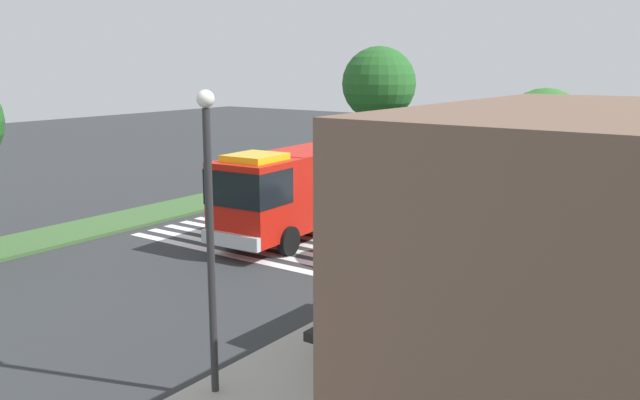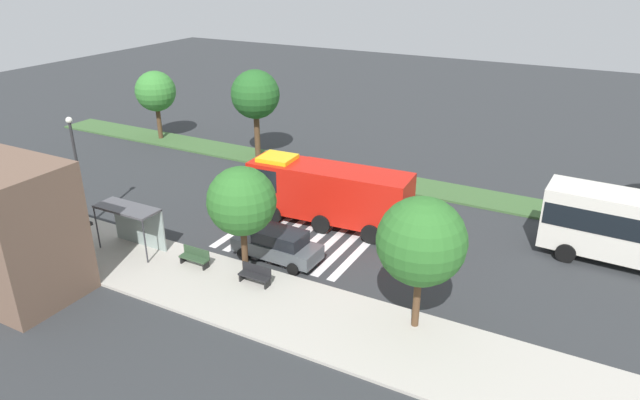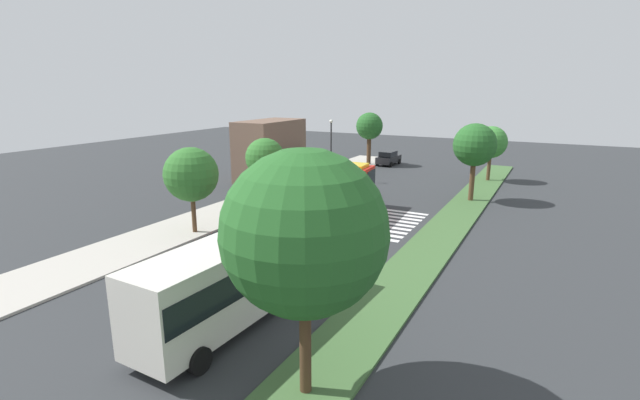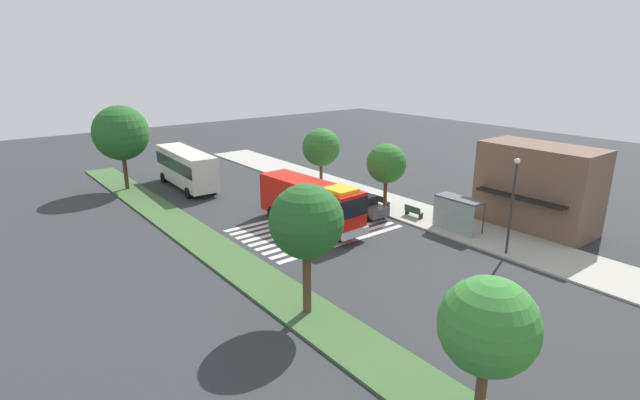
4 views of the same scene
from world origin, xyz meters
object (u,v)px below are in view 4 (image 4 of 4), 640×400
(median_tree_center, at_px, (488,327))
(sidewalk_tree_west, at_px, (386,164))
(street_lamp, at_px, (513,199))
(median_tree_west, at_px, (306,222))
(bus_stop_shelter, at_px, (456,208))
(median_tree_far_west, at_px, (121,133))
(transit_bus, at_px, (186,166))
(bench_west_of_shelter, at_px, (381,201))
(sidewalk_tree_far_west, at_px, (321,147))
(parked_car_west, at_px, (362,204))
(fire_truck, at_px, (313,202))
(bench_near_shelter, at_px, (413,211))

(median_tree_center, bearing_deg, sidewalk_tree_west, 142.15)
(street_lamp, bearing_deg, median_tree_west, -98.04)
(bus_stop_shelter, xyz_separation_m, median_tree_far_west, (-26.75, -15.50, 3.67))
(median_tree_far_west, bearing_deg, transit_bus, 60.59)
(bench_west_of_shelter, xyz_separation_m, sidewalk_tree_far_west, (-7.83, -0.42, 3.52))
(median_tree_far_west, bearing_deg, sidewalk_tree_west, 37.10)
(parked_car_west, distance_m, median_tree_far_west, 23.81)
(parked_car_west, height_order, median_tree_center, median_tree_center)
(transit_bus, distance_m, bus_stop_shelter, 26.17)
(parked_car_west, distance_m, median_tree_west, 16.77)
(street_lamp, distance_m, median_tree_far_west, 34.77)
(sidewalk_tree_far_west, relative_size, sidewalk_tree_west, 1.04)
(bench_west_of_shelter, distance_m, sidewalk_tree_far_west, 8.59)
(parked_car_west, bearing_deg, fire_truck, -88.36)
(sidewalk_tree_far_west, relative_size, median_tree_center, 1.02)
(bus_stop_shelter, relative_size, bench_west_of_shelter, 2.19)
(street_lamp, distance_m, median_tree_center, 16.68)
(fire_truck, bearing_deg, transit_bus, -173.58)
(median_tree_far_west, xyz_separation_m, median_tree_west, (29.39, -0.00, -0.62))
(bench_near_shelter, height_order, bench_west_of_shelter, same)
(fire_truck, xyz_separation_m, bus_stop_shelter, (7.26, 7.62, -0.16))
(fire_truck, relative_size, bench_near_shelter, 6.14)
(sidewalk_tree_west, relative_size, median_tree_west, 0.84)
(parked_car_west, distance_m, bench_near_shelter, 4.21)
(fire_truck, xyz_separation_m, median_tree_west, (9.90, -7.88, 2.90))
(bench_near_shelter, distance_m, median_tree_far_west, 27.98)
(sidewalk_tree_far_west, bearing_deg, fire_truck, -41.28)
(bench_near_shelter, relative_size, median_tree_west, 0.24)
(bus_stop_shelter, xyz_separation_m, bench_west_of_shelter, (-7.65, 0.01, -1.30))
(fire_truck, height_order, bench_west_of_shelter, fire_truck)
(street_lamp, distance_m, sidewalk_tree_west, 11.52)
(transit_bus, relative_size, bench_west_of_shelter, 6.33)
(parked_car_west, distance_m, bench_west_of_shelter, 2.66)
(fire_truck, distance_m, bench_near_shelter, 8.42)
(median_tree_far_west, bearing_deg, median_tree_center, -0.00)
(bus_stop_shelter, bearing_deg, bench_west_of_shelter, 179.93)
(parked_car_west, bearing_deg, median_tree_far_west, -145.17)
(transit_bus, distance_m, bench_near_shelter, 22.62)
(parked_car_west, distance_m, transit_bus, 18.50)
(bench_near_shelter, distance_m, median_tree_center, 23.01)
(fire_truck, height_order, median_tree_center, median_tree_center)
(fire_truck, bearing_deg, sidewalk_tree_far_west, 135.23)
(bench_near_shelter, relative_size, bench_west_of_shelter, 1.00)
(fire_truck, distance_m, street_lamp, 13.90)
(median_tree_center, bearing_deg, street_lamp, 118.28)
(sidewalk_tree_far_west, distance_m, median_tree_west, 23.59)
(sidewalk_tree_west, distance_m, median_tree_center, 24.59)
(bench_west_of_shelter, relative_size, sidewalk_tree_west, 0.29)
(bus_stop_shelter, height_order, median_tree_center, median_tree_center)
(bus_stop_shelter, relative_size, street_lamp, 0.55)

